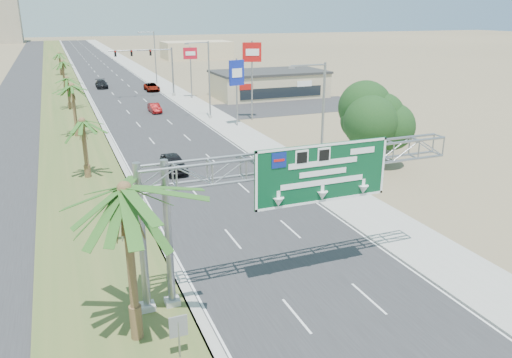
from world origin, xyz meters
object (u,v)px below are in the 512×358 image
at_px(car_mid_lane, 155,108).
at_px(car_right_lane, 152,87).
at_px(palm_near, 124,190).
at_px(car_far, 102,84).
at_px(pole_sign_blue, 237,76).
at_px(pole_sign_red_far, 190,58).
at_px(car_left_lane, 174,163).
at_px(signal_mast, 160,68).
at_px(sign_gantry, 290,173).
at_px(store_building, 269,85).
at_px(pole_sign_red_near, 252,58).

relative_size(car_mid_lane, car_right_lane, 0.77).
xyz_separation_m(palm_near, car_far, (6.12, 78.64, -6.20)).
bearing_deg(pole_sign_blue, pole_sign_red_far, 89.57).
bearing_deg(car_left_lane, signal_mast, 79.50).
height_order(sign_gantry, store_building, sign_gantry).
bearing_deg(pole_sign_blue, car_far, 107.11).
bearing_deg(store_building, car_mid_lane, -161.58).
xyz_separation_m(palm_near, signal_mast, (14.37, 63.97, -2.08)).
relative_size(car_mid_lane, pole_sign_red_far, 0.46).
bearing_deg(car_mid_lane, pole_sign_red_near, -43.05).
xyz_separation_m(sign_gantry, car_right_lane, (6.00, 69.64, -5.36)).
bearing_deg(signal_mast, car_far, 119.37).
relative_size(palm_near, signal_mast, 0.81).
bearing_deg(palm_near, pole_sign_red_far, 72.94).
height_order(pole_sign_red_near, pole_sign_red_far, pole_sign_red_near).
height_order(palm_near, car_mid_lane, palm_near).
bearing_deg(pole_sign_blue, car_left_lane, -126.86).
bearing_deg(pole_sign_red_far, car_mid_lane, -129.58).
bearing_deg(pole_sign_red_far, car_left_lane, -107.25).
bearing_deg(car_mid_lane, sign_gantry, -94.76).
relative_size(store_building, pole_sign_red_near, 1.79).
xyz_separation_m(sign_gantry, signal_mast, (6.23, 62.05, -1.21)).
xyz_separation_m(car_far, pole_sign_red_near, (15.57, -37.11, 7.28)).
height_order(signal_mast, car_right_lane, signal_mast).
relative_size(sign_gantry, car_mid_lane, 4.32).
distance_m(signal_mast, car_mid_lane, 13.97).
relative_size(signal_mast, car_left_lane, 2.24).
xyz_separation_m(pole_sign_blue, pole_sign_red_far, (0.17, 22.35, 0.38)).
relative_size(store_building, car_left_lane, 3.92).
height_order(pole_sign_blue, pole_sign_red_far, pole_sign_red_far).
height_order(store_building, car_far, store_building).
distance_m(palm_near, store_building, 66.04).
relative_size(store_building, car_right_lane, 3.60).
relative_size(car_left_lane, pole_sign_red_far, 0.55).
xyz_separation_m(car_far, pole_sign_red_far, (12.54, -17.84, 5.85)).
bearing_deg(pole_sign_red_near, car_right_lane, 104.11).
distance_m(car_mid_lane, car_right_lane, 20.68).
bearing_deg(car_right_lane, signal_mast, -87.83).
bearing_deg(car_mid_lane, car_left_lane, -99.42).
relative_size(signal_mast, car_right_lane, 2.06).
bearing_deg(pole_sign_red_far, car_far, 125.11).
distance_m(signal_mast, car_far, 17.32).
xyz_separation_m(car_right_lane, pole_sign_red_near, (7.55, -30.03, 7.31)).
xyz_separation_m(car_mid_lane, car_far, (-4.58, 27.47, 0.09)).
relative_size(signal_mast, pole_sign_red_near, 1.02).
bearing_deg(car_mid_lane, car_far, 97.68).
relative_size(pole_sign_red_near, pole_sign_blue, 1.22).
bearing_deg(signal_mast, pole_sign_blue, -80.83).
bearing_deg(car_far, pole_sign_red_far, -54.94).
distance_m(car_right_lane, pole_sign_blue, 33.85).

